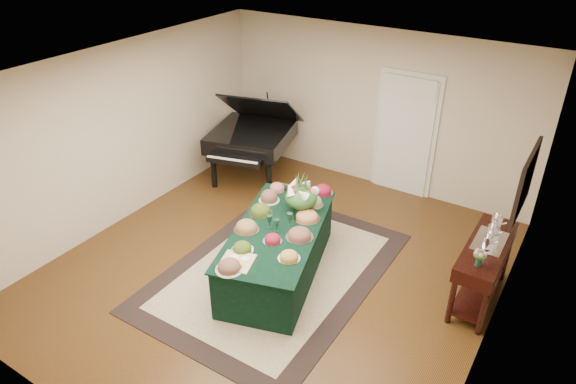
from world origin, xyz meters
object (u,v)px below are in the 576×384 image
Objects in this scene: floral_centerpiece at (301,194)px; grand_piano at (252,136)px; mahogany_sideboard at (485,257)px; buffet_table at (278,251)px.

grand_piano is at bearing 141.51° from floral_centerpiece.
floral_centerpiece is 0.33× the size of mahogany_sideboard.
buffet_table is 0.82m from floral_centerpiece.
floral_centerpiece is (0.04, 0.53, 0.63)m from buffet_table.
grand_piano is (-1.95, 1.55, -0.19)m from floral_centerpiece.
buffet_table is at bearing -159.45° from mahogany_sideboard.
floral_centerpiece is 2.42m from mahogany_sideboard.
buffet_table is 1.34× the size of grand_piano.
grand_piano reaches higher than floral_centerpiece.
buffet_table is at bearing -47.34° from grand_piano.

